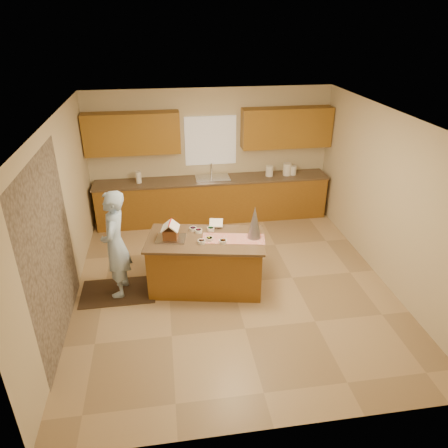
# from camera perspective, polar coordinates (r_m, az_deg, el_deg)

# --- Properties ---
(floor) EXTENTS (5.50, 5.50, 0.00)m
(floor) POSITION_cam_1_polar(r_m,az_deg,el_deg) (6.99, 1.07, -8.02)
(floor) COLOR tan
(floor) RESTS_ON ground
(ceiling) EXTENTS (5.50, 5.50, 0.00)m
(ceiling) POSITION_cam_1_polar(r_m,az_deg,el_deg) (5.88, 1.29, 14.12)
(ceiling) COLOR silver
(ceiling) RESTS_ON floor
(wall_back) EXTENTS (5.50, 5.50, 0.00)m
(wall_back) POSITION_cam_1_polar(r_m,az_deg,el_deg) (8.87, -1.85, 9.44)
(wall_back) COLOR beige
(wall_back) RESTS_ON floor
(wall_front) EXTENTS (5.50, 5.50, 0.00)m
(wall_front) POSITION_cam_1_polar(r_m,az_deg,el_deg) (4.05, 7.90, -14.23)
(wall_front) COLOR beige
(wall_front) RESTS_ON floor
(wall_left) EXTENTS (5.50, 5.50, 0.00)m
(wall_left) POSITION_cam_1_polar(r_m,az_deg,el_deg) (6.42, -21.40, 0.55)
(wall_left) COLOR beige
(wall_left) RESTS_ON floor
(wall_right) EXTENTS (5.50, 5.50, 0.00)m
(wall_right) POSITION_cam_1_polar(r_m,az_deg,el_deg) (7.15, 21.37, 3.19)
(wall_right) COLOR beige
(wall_right) RESTS_ON floor
(stone_accent) EXTENTS (0.00, 2.50, 2.50)m
(stone_accent) POSITION_cam_1_polar(r_m,az_deg,el_deg) (5.77, -22.50, -3.79)
(stone_accent) COLOR gray
(stone_accent) RESTS_ON wall_left
(window_curtain) EXTENTS (1.05, 0.03, 1.00)m
(window_curtain) POSITION_cam_1_polar(r_m,az_deg,el_deg) (8.75, -1.85, 11.26)
(window_curtain) COLOR white
(window_curtain) RESTS_ON wall_back
(back_counter_base) EXTENTS (4.80, 0.60, 0.88)m
(back_counter_base) POSITION_cam_1_polar(r_m,az_deg,el_deg) (8.90, -1.53, 3.27)
(back_counter_base) COLOR brown
(back_counter_base) RESTS_ON floor
(back_counter_top) EXTENTS (4.85, 0.63, 0.04)m
(back_counter_top) POSITION_cam_1_polar(r_m,az_deg,el_deg) (8.73, -1.56, 6.04)
(back_counter_top) COLOR brown
(back_counter_top) RESTS_ON back_counter_base
(upper_cabinet_left) EXTENTS (1.85, 0.35, 0.80)m
(upper_cabinet_left) POSITION_cam_1_polar(r_m,az_deg,el_deg) (8.51, -12.40, 11.95)
(upper_cabinet_left) COLOR #996820
(upper_cabinet_left) RESTS_ON wall_back
(upper_cabinet_right) EXTENTS (1.85, 0.35, 0.80)m
(upper_cabinet_right) POSITION_cam_1_polar(r_m,az_deg,el_deg) (8.86, 8.51, 12.85)
(upper_cabinet_right) COLOR #996820
(upper_cabinet_right) RESTS_ON wall_back
(sink) EXTENTS (0.70, 0.45, 0.12)m
(sink) POSITION_cam_1_polar(r_m,az_deg,el_deg) (8.73, -1.56, 5.98)
(sink) COLOR silver
(sink) RESTS_ON back_counter_top
(faucet) EXTENTS (0.03, 0.03, 0.28)m
(faucet) POSITION_cam_1_polar(r_m,az_deg,el_deg) (8.84, -1.72, 7.42)
(faucet) COLOR silver
(faucet) RESTS_ON back_counter_top
(island_base) EXTENTS (1.86, 1.17, 0.85)m
(island_base) POSITION_cam_1_polar(r_m,az_deg,el_deg) (6.70, -2.46, -5.41)
(island_base) COLOR brown
(island_base) RESTS_ON floor
(island_top) EXTENTS (1.95, 1.26, 0.04)m
(island_top) POSITION_cam_1_polar(r_m,az_deg,el_deg) (6.47, -2.53, -2.10)
(island_top) COLOR brown
(island_top) RESTS_ON island_base
(table_runner) EXTENTS (1.01, 0.52, 0.01)m
(table_runner) POSITION_cam_1_polar(r_m,az_deg,el_deg) (6.44, 1.30, -2.00)
(table_runner) COLOR #AF180C
(table_runner) RESTS_ON island_top
(baking_tray) EXTENTS (0.50, 0.40, 0.02)m
(baking_tray) POSITION_cam_1_polar(r_m,az_deg,el_deg) (6.48, -7.24, -1.96)
(baking_tray) COLOR silver
(baking_tray) RESTS_ON island_top
(cookbook) EXTENTS (0.24, 0.20, 0.09)m
(cookbook) POSITION_cam_1_polar(r_m,az_deg,el_deg) (6.74, -1.08, 0.16)
(cookbook) COLOR white
(cookbook) RESTS_ON island_top
(tinsel_tree) EXTENTS (0.25, 0.25, 0.53)m
(tinsel_tree) POSITION_cam_1_polar(r_m,az_deg,el_deg) (6.37, 4.18, 0.22)
(tinsel_tree) COLOR #A1A2AC
(tinsel_tree) RESTS_ON island_top
(rug) EXTENTS (1.17, 0.76, 0.01)m
(rug) POSITION_cam_1_polar(r_m,az_deg,el_deg) (6.99, -14.18, -8.91)
(rug) COLOR black
(rug) RESTS_ON floor
(boy) EXTENTS (0.48, 0.67, 1.72)m
(boy) POSITION_cam_1_polar(r_m,az_deg,el_deg) (6.53, -14.58, -2.70)
(boy) COLOR #AFD1F9
(boy) RESTS_ON rug
(canister_a) EXTENTS (0.16, 0.16, 0.22)m
(canister_a) POSITION_cam_1_polar(r_m,az_deg,el_deg) (8.90, 6.20, 7.19)
(canister_a) COLOR white
(canister_a) RESTS_ON back_counter_top
(canister_b) EXTENTS (0.18, 0.18, 0.26)m
(canister_b) POSITION_cam_1_polar(r_m,az_deg,el_deg) (9.00, 8.60, 7.39)
(canister_b) COLOR white
(canister_b) RESTS_ON back_counter_top
(canister_c) EXTENTS (0.14, 0.14, 0.20)m
(canister_c) POSITION_cam_1_polar(r_m,az_deg,el_deg) (9.05, 9.39, 7.24)
(canister_c) COLOR white
(canister_c) RESTS_ON back_counter_top
(paper_towel) EXTENTS (0.11, 0.11, 0.24)m
(paper_towel) POSITION_cam_1_polar(r_m,az_deg,el_deg) (8.64, -11.55, 6.26)
(paper_towel) COLOR white
(paper_towel) RESTS_ON back_counter_top
(gingerbread_house) EXTENTS (0.31, 0.31, 0.27)m
(gingerbread_house) POSITION_cam_1_polar(r_m,az_deg,el_deg) (6.43, -7.29, -1.08)
(gingerbread_house) COLOR brown
(gingerbread_house) RESTS_ON baking_tray
(candy_bowls) EXTENTS (0.53, 0.59, 0.05)m
(candy_bowls) POSITION_cam_1_polar(r_m,az_deg,el_deg) (6.50, -2.48, -1.52)
(candy_bowls) COLOR orange
(candy_bowls) RESTS_ON island_top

